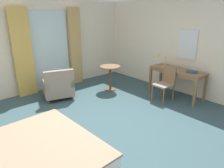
{
  "coord_description": "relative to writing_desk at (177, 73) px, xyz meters",
  "views": [
    {
      "loc": [
        -2.21,
        -2.79,
        2.21
      ],
      "look_at": [
        0.45,
        0.22,
        0.79
      ],
      "focal_mm": 33.2,
      "sensor_mm": 36.0,
      "label": 1
    }
  ],
  "objects": [
    {
      "name": "writing_desk",
      "position": [
        0.0,
        0.0,
        0.0
      ],
      "size": [
        0.58,
        1.46,
        0.76
      ],
      "color": "brown",
      "rests_on": "ground"
    },
    {
      "name": "wall_mirror",
      "position": [
        0.35,
        0.0,
        0.71
      ],
      "size": [
        0.02,
        0.55,
        0.78
      ],
      "color": "silver"
    },
    {
      "name": "desk_lamp",
      "position": [
        -0.13,
        0.5,
        0.34
      ],
      "size": [
        0.31,
        0.3,
        0.41
      ],
      "color": "tan",
      "rests_on": "writing_desk"
    },
    {
      "name": "wall_back",
      "position": [
        -2.59,
        2.95,
        0.61
      ],
      "size": [
        6.16,
        0.12,
        2.54
      ],
      "primitive_type": "cube",
      "color": "beige",
      "rests_on": "ground"
    },
    {
      "name": "curtain_panel_right",
      "position": [
        -1.39,
        2.77,
        0.5
      ],
      "size": [
        0.38,
        0.1,
        2.32
      ],
      "primitive_type": "cube",
      "color": "tan",
      "rests_on": "ground"
    },
    {
      "name": "desk_chair",
      "position": [
        -0.43,
        0.05,
        -0.18
      ],
      "size": [
        0.46,
        0.42,
        0.88
      ],
      "color": "gray",
      "rests_on": "ground"
    },
    {
      "name": "curtain_panel_left",
      "position": [
        -2.99,
        2.77,
        0.5
      ],
      "size": [
        0.49,
        0.1,
        2.32
      ],
      "primitive_type": "cube",
      "color": "tan",
      "rests_on": "ground"
    },
    {
      "name": "closed_book",
      "position": [
        0.02,
        -0.4,
        0.1
      ],
      "size": [
        0.32,
        0.34,
        0.02
      ],
      "primitive_type": "cube",
      "rotation": [
        0.0,
        0.0,
        0.48
      ],
      "color": "navy",
      "rests_on": "writing_desk"
    },
    {
      "name": "ground",
      "position": [
        -2.59,
        -0.03,
        -0.71
      ],
      "size": [
        6.56,
        6.47,
        0.1
      ],
      "primitive_type": "cube",
      "color": "#334C51"
    },
    {
      "name": "armchair_by_window",
      "position": [
        -2.47,
        1.97,
        -0.34
      ],
      "size": [
        0.92,
        0.93,
        0.83
      ],
      "color": "gray",
      "rests_on": "ground"
    },
    {
      "name": "wall_right",
      "position": [
        0.43,
        -0.03,
        0.61
      ],
      "size": [
        0.12,
        6.07,
        2.54
      ],
      "primitive_type": "cube",
      "color": "beige",
      "rests_on": "ground"
    },
    {
      "name": "balcony_glass_door",
      "position": [
        -2.19,
        2.87,
        0.46
      ],
      "size": [
        1.16,
        0.02,
        2.23
      ],
      "primitive_type": "cube",
      "color": "silver",
      "rests_on": "ground"
    },
    {
      "name": "round_cafe_table",
      "position": [
        -1.04,
        1.53,
        -0.14
      ],
      "size": [
        0.58,
        0.58,
        0.73
      ],
      "color": "brown",
      "rests_on": "ground"
    }
  ]
}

